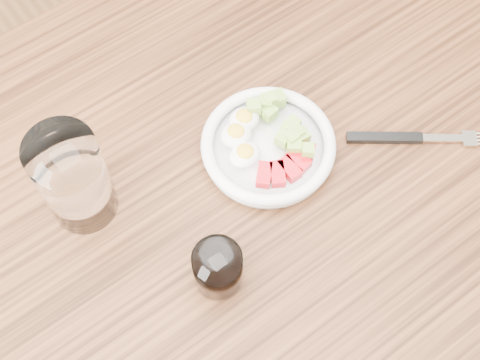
% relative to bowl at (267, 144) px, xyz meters
% --- Properties ---
extents(ground, '(4.00, 4.00, 0.00)m').
position_rel_bowl_xyz_m(ground, '(-0.06, -0.04, -0.79)').
color(ground, brown).
rests_on(ground, ground).
extents(dining_table, '(1.50, 0.90, 0.77)m').
position_rel_bowl_xyz_m(dining_table, '(-0.06, -0.04, -0.12)').
color(dining_table, brown).
rests_on(dining_table, ground).
extents(bowl, '(0.19, 0.19, 0.05)m').
position_rel_bowl_xyz_m(bowl, '(0.00, 0.00, 0.00)').
color(bowl, white).
rests_on(bowl, dining_table).
extents(fork, '(0.19, 0.15, 0.01)m').
position_rel_bowl_xyz_m(fork, '(0.17, -0.10, -0.01)').
color(fork, black).
rests_on(fork, dining_table).
extents(water_glass, '(0.09, 0.09, 0.16)m').
position_rel_bowl_xyz_m(water_glass, '(-0.25, 0.08, 0.06)').
color(water_glass, white).
rests_on(water_glass, dining_table).
extents(coffee_glass, '(0.06, 0.06, 0.07)m').
position_rel_bowl_xyz_m(coffee_glass, '(-0.17, -0.11, 0.02)').
color(coffee_glass, white).
rests_on(coffee_glass, dining_table).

